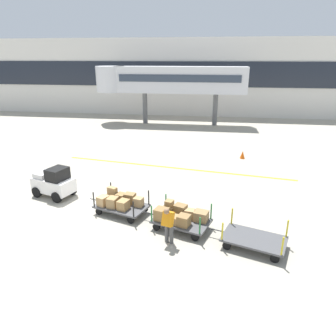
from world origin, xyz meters
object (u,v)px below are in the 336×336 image
Objects in this scene: baggage_cart_tail at (254,239)px; safety_cone_near at (243,155)px; baggage_tug at (54,182)px; baggage_handler at (168,224)px; baggage_cart_middle at (180,216)px; baggage_cart_lead at (120,202)px.

safety_cone_near is at bearing 87.58° from baggage_cart_tail.
baggage_tug is 1.50× the size of baggage_handler.
baggage_cart_middle and baggage_cart_tail have the same top height.
baggage_cart_middle is at bearing -18.65° from baggage_cart_lead.
baggage_cart_lead is (3.86, -1.27, -0.22)m from baggage_tug.
baggage_tug reaches higher than baggage_handler.
baggage_tug is at bearing -142.41° from safety_cone_near.
baggage_cart_tail is at bearing -18.54° from baggage_tug.
baggage_handler reaches higher than baggage_cart_tail.
baggage_handler is at bearing -40.37° from baggage_cart_lead.
baggage_handler is (-3.22, -0.21, 0.52)m from baggage_cart_tail.
baggage_tug is 0.76× the size of baggage_cart_tail.
baggage_tug reaches higher than baggage_cart_middle.
baggage_cart_lead is 3.36m from baggage_handler.
safety_cone_near is (3.69, 11.21, -0.59)m from baggage_handler.
baggage_handler is 2.84× the size of safety_cone_near.
baggage_cart_middle reaches higher than safety_cone_near.
baggage_handler is at bearing -176.29° from baggage_cart_tail.
baggage_cart_tail is 11.01m from safety_cone_near.
baggage_cart_lead is 1.00× the size of baggage_cart_middle.
baggage_cart_tail is 1.97× the size of baggage_handler.
baggage_cart_lead is 3.01m from baggage_cart_middle.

